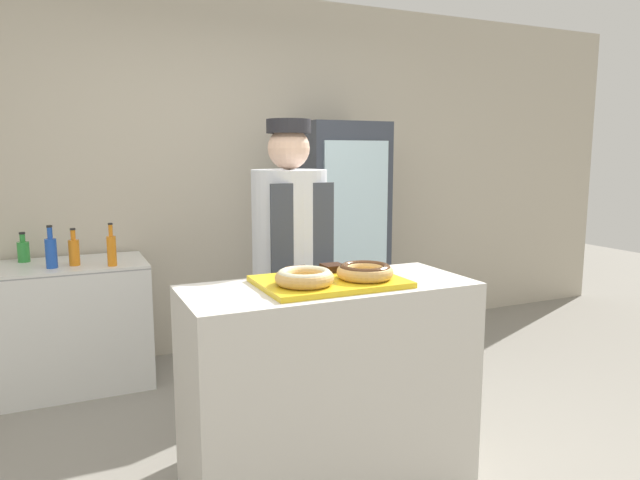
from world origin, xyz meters
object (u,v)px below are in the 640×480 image
Objects in this scene: beverage_fridge at (338,237)px; bottle_orange_b at (74,251)px; bottle_blue at (51,252)px; bottle_green at (23,251)px; baker_person at (290,271)px; brownie_back_left at (299,271)px; donut_chocolate_glaze at (365,271)px; donut_light_glaze at (305,277)px; brownie_back_right at (333,268)px; chest_freezer at (77,324)px; serving_tray at (330,282)px; bottle_orange at (112,249)px.

beverage_fridge is 7.38× the size of bottle_orange_b.
bottle_blue is 0.34m from bottle_green.
bottle_orange_b is (-1.05, 1.04, 0.02)m from baker_person.
brownie_back_left is 0.35× the size of bottle_blue.
donut_light_glaze is at bearing 180.00° from donut_chocolate_glaze.
brownie_back_right reaches higher than chest_freezer.
brownie_back_right is 0.05× the size of beverage_fridge.
donut_light_glaze is 0.28m from donut_chocolate_glaze.
bottle_orange is (-0.77, 1.56, -0.05)m from serving_tray.
bottle_blue is at bearing 166.56° from bottle_orange.
bottle_orange is 0.35m from bottle_blue.
donut_chocolate_glaze is at bearing -83.92° from baker_person.
bottle_orange is 0.24m from bottle_orange_b.
donut_chocolate_glaze is 1.98m from beverage_fridge.
donut_chocolate_glaze is at bearing 0.00° from donut_light_glaze.
bottle_blue is at bearing 126.32° from donut_chocolate_glaze.
baker_person is 7.15× the size of bottle_orange_b.
beverage_fridge is at bearing -0.20° from chest_freezer.
serving_tray is at bearing -120.41° from brownie_back_right.
beverage_fridge reaches higher than serving_tray.
beverage_fridge is at bearing -4.65° from bottle_green.
serving_tray is 0.17m from brownie_back_right.
baker_person is (0.15, 0.49, -0.11)m from brownie_back_left.
brownie_back_left is (-0.23, 0.20, -0.02)m from donut_chocolate_glaze.
donut_light_glaze is 1.74m from bottle_orange.
beverage_fridge reaches higher than chest_freezer.
brownie_back_left is 1.82m from bottle_blue.
beverage_fridge is at bearing 63.11° from brownie_back_right.
bottle_orange_b is at bearing 152.11° from bottle_orange.
bottle_orange is (-1.67, -0.20, 0.05)m from beverage_fridge.
bottle_green is (-0.17, 0.29, -0.03)m from bottle_blue.
beverage_fridge is (0.82, 1.62, -0.12)m from brownie_back_right.
brownie_back_left is (-0.08, 0.14, 0.03)m from serving_tray.
chest_freezer is (-0.99, 1.77, -0.56)m from serving_tray.
brownie_back_left is at bearing -121.42° from beverage_fridge.
serving_tray is at bearing -56.61° from bottle_green.
donut_light_glaze is 0.28× the size of chest_freezer.
beverage_fridge is at bearing 67.24° from donut_chocolate_glaze.
beverage_fridge reaches higher than baker_person.
bottle_blue is (-0.34, 0.08, -0.00)m from bottle_orange.
donut_chocolate_glaze is 0.14× the size of beverage_fridge.
brownie_back_right is 1.87m from bottle_orange_b.
beverage_fridge is 1.89m from bottle_orange_b.
bottle_orange_b reaches higher than chest_freezer.
chest_freezer is 3.29× the size of bottle_orange.
beverage_fridge is 1.96× the size of chest_freezer.
beverage_fridge is (0.90, 1.76, -0.09)m from serving_tray.
chest_freezer is at bearing 179.80° from beverage_fridge.
baker_person reaches higher than brownie_back_right.
donut_light_glaze is 0.14× the size of beverage_fridge.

